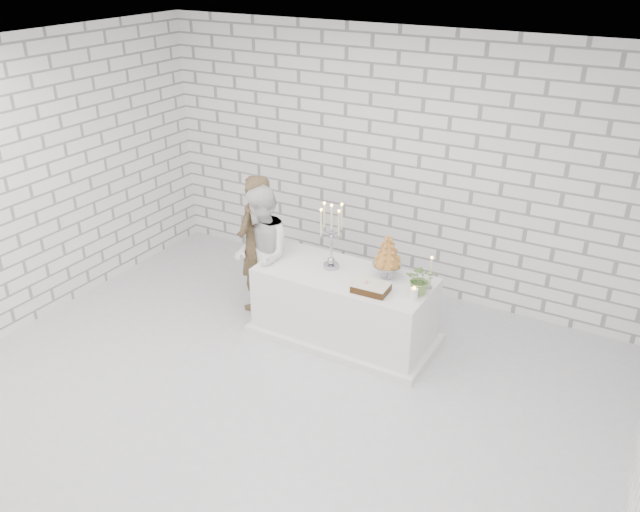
# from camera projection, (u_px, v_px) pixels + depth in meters

# --- Properties ---
(ground) EXTENTS (6.00, 5.00, 0.01)m
(ground) POSITION_uv_depth(u_px,v_px,m) (276.00, 391.00, 6.06)
(ground) COLOR silver
(ground) RESTS_ON ground
(ceiling) EXTENTS (6.00, 5.00, 0.01)m
(ceiling) POSITION_uv_depth(u_px,v_px,m) (263.00, 59.00, 4.74)
(ceiling) COLOR white
(ceiling) RESTS_ON ground
(wall_back) EXTENTS (6.00, 0.01, 3.00)m
(wall_back) POSITION_uv_depth(u_px,v_px,m) (393.00, 164.00, 7.35)
(wall_back) COLOR white
(wall_back) RESTS_ON ground
(wall_front) EXTENTS (6.00, 0.01, 3.00)m
(wall_front) POSITION_uv_depth(u_px,v_px,m) (9.00, 419.00, 3.45)
(wall_front) COLOR white
(wall_front) RESTS_ON ground
(wall_left) EXTENTS (0.01, 5.00, 3.00)m
(wall_left) POSITION_uv_depth(u_px,v_px,m) (30.00, 184.00, 6.74)
(wall_left) COLOR white
(wall_left) RESTS_ON ground
(cake_table) EXTENTS (1.80, 0.80, 0.75)m
(cake_table) POSITION_uv_depth(u_px,v_px,m) (344.00, 306.00, 6.72)
(cake_table) COLOR white
(cake_table) RESTS_ON ground
(groom) EXTENTS (0.42, 0.60, 1.56)m
(groom) POSITION_uv_depth(u_px,v_px,m) (256.00, 243.00, 7.14)
(groom) COLOR #3F301D
(groom) RESTS_ON ground
(bride) EXTENTS (0.91, 0.92, 1.50)m
(bride) POSITION_uv_depth(u_px,v_px,m) (262.00, 254.00, 6.97)
(bride) COLOR white
(bride) RESTS_ON ground
(candelabra) EXTENTS (0.36, 0.36, 0.70)m
(candelabra) POSITION_uv_depth(u_px,v_px,m) (331.00, 237.00, 6.52)
(candelabra) COLOR #9FA0AA
(candelabra) RESTS_ON cake_table
(croquembouche) EXTENTS (0.38, 0.38, 0.46)m
(croquembouche) POSITION_uv_depth(u_px,v_px,m) (388.00, 256.00, 6.39)
(croquembouche) COLOR #9D642D
(croquembouche) RESTS_ON cake_table
(chocolate_cake) EXTENTS (0.35, 0.26, 0.08)m
(chocolate_cake) POSITION_uv_depth(u_px,v_px,m) (371.00, 288.00, 6.21)
(chocolate_cake) COLOR black
(chocolate_cake) RESTS_ON cake_table
(pillar_candle) EXTENTS (0.10, 0.10, 0.12)m
(pillar_candle) POSITION_uv_depth(u_px,v_px,m) (414.00, 294.00, 6.06)
(pillar_candle) COLOR white
(pillar_candle) RESTS_ON cake_table
(extra_taper) EXTENTS (0.07, 0.07, 0.32)m
(extra_taper) POSITION_uv_depth(u_px,v_px,m) (431.00, 273.00, 6.22)
(extra_taper) COLOR beige
(extra_taper) RESTS_ON cake_table
(flowers) EXTENTS (0.34, 0.32, 0.31)m
(flowers) POSITION_uv_depth(u_px,v_px,m) (421.00, 279.00, 6.12)
(flowers) COLOR #548144
(flowers) RESTS_ON cake_table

